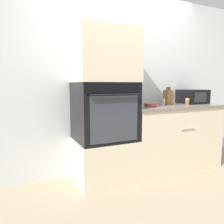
{
  "coord_description": "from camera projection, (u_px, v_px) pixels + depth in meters",
  "views": [
    {
      "loc": [
        -1.4,
        -2.17,
        1.23
      ],
      "look_at": [
        -0.3,
        0.21,
        0.89
      ],
      "focal_mm": 35.0,
      "sensor_mm": 36.0,
      "label": 1
    }
  ],
  "objects": [
    {
      "name": "condiment_jar_mid",
      "position": [
        187.0,
        102.0,
        3.15
      ],
      "size": [
        0.06,
        0.06,
        0.1
      ],
      "color": "brown",
      "rests_on": "counter_unit"
    },
    {
      "name": "condiment_jar_near",
      "position": [
        164.0,
        102.0,
        3.11
      ],
      "size": [
        0.04,
        0.04,
        0.1
      ],
      "color": "silver",
      "rests_on": "counter_unit"
    },
    {
      "name": "wall_back",
      "position": [
        119.0,
        82.0,
        3.1
      ],
      "size": [
        8.0,
        0.05,
        2.5
      ],
      "color": "silver",
      "rests_on": "ground_plane"
    },
    {
      "name": "oven_cabinet_upper",
      "position": [
        104.0,
        56.0,
        2.61
      ],
      "size": [
        0.73,
        0.6,
        0.63
      ],
      "color": "beige",
      "rests_on": "wall_oven"
    },
    {
      "name": "condiment_jar_far",
      "position": [
        170.0,
        101.0,
        3.32
      ],
      "size": [
        0.05,
        0.05,
        0.1
      ],
      "color": "#427047",
      "rests_on": "counter_unit"
    },
    {
      "name": "knife_block",
      "position": [
        168.0,
        97.0,
        3.19
      ],
      "size": [
        0.1,
        0.12,
        0.26
      ],
      "color": "olive",
      "rests_on": "counter_unit"
    },
    {
      "name": "ground_plane",
      "position": [
        141.0,
        184.0,
        2.69
      ],
      "size": [
        12.0,
        12.0,
        0.0
      ],
      "primitive_type": "plane",
      "color": "gray"
    },
    {
      "name": "bowl",
      "position": [
        151.0,
        105.0,
        2.9
      ],
      "size": [
        0.17,
        0.17,
        0.05
      ],
      "color": "#B24C42",
      "rests_on": "counter_unit"
    },
    {
      "name": "oven_cabinet_base",
      "position": [
        105.0,
        160.0,
        2.77
      ],
      "size": [
        0.73,
        0.6,
        0.53
      ],
      "color": "beige",
      "rests_on": "ground_plane"
    },
    {
      "name": "wall_oven",
      "position": [
        104.0,
        111.0,
        2.69
      ],
      "size": [
        0.71,
        0.64,
        0.71
      ],
      "color": "black",
      "rests_on": "oven_cabinet_base"
    },
    {
      "name": "microwave",
      "position": [
        192.0,
        97.0,
        3.38
      ],
      "size": [
        0.37,
        0.36,
        0.21
      ],
      "color": "black",
      "rests_on": "counter_unit"
    },
    {
      "name": "counter_unit",
      "position": [
        172.0,
        136.0,
        3.19
      ],
      "size": [
        1.42,
        0.63,
        0.93
      ],
      "color": "beige",
      "rests_on": "ground_plane"
    }
  ]
}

